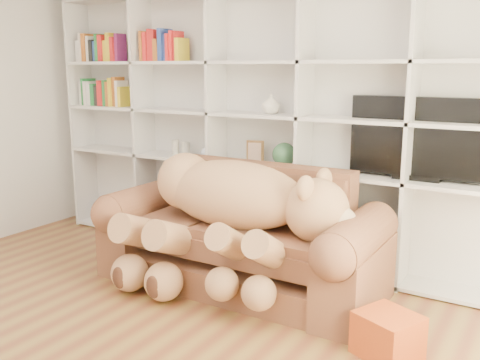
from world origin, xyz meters
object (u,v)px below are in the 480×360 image
Objects in this scene: sofa at (242,242)px; teddy_bear at (228,209)px; gift_box at (388,335)px; tv at (420,139)px.

teddy_bear reaches higher than sofa.
gift_box is 0.31× the size of tv.
tv reaches higher than sofa.
teddy_bear reaches higher than gift_box.
teddy_bear is 1.55m from tv.
teddy_bear is at bearing -92.60° from sofa.
teddy_bear is 1.65× the size of tv.
teddy_bear is 1.46m from gift_box.
tv reaches higher than teddy_bear.
sofa is 2.09× the size of tv.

